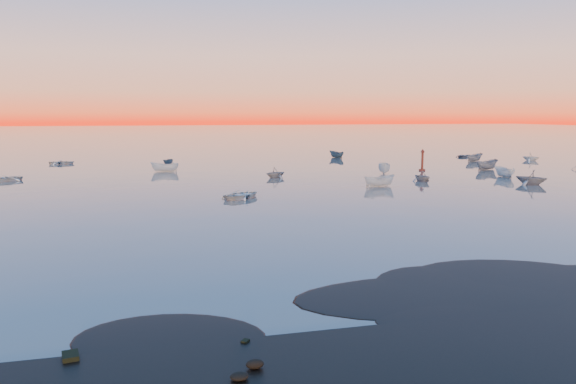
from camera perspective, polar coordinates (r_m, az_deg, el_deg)
name	(u,v)px	position (r m, az deg, el deg)	size (l,w,h in m)	color
ground	(200,154)	(124.44, -8.95, 3.87)	(600.00, 600.00, 0.00)	#625A52
mud_lobes	(420,304)	(27.05, 13.26, -11.00)	(140.00, 6.00, 0.07)	black
moored_fleet	(234,177)	(77.99, -5.52, 1.53)	(124.00, 58.00, 1.20)	silver
boat_near_center	(379,187)	(68.25, 9.25, 0.55)	(4.08, 1.73, 1.41)	silver
boat_near_right	(531,184)	(75.73, 23.46, 0.72)	(3.95, 1.78, 1.38)	slate
channel_marker	(422,162)	(88.57, 13.49, 3.01)	(0.98, 0.98, 3.49)	#4F1910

